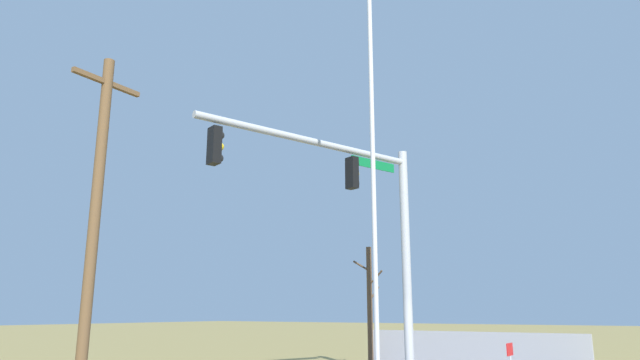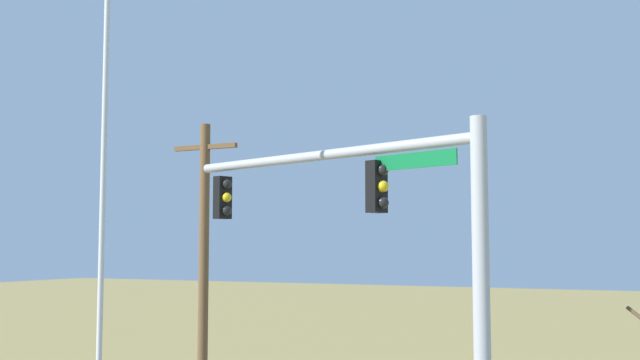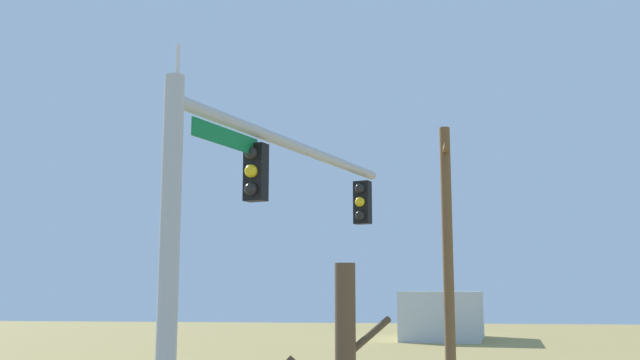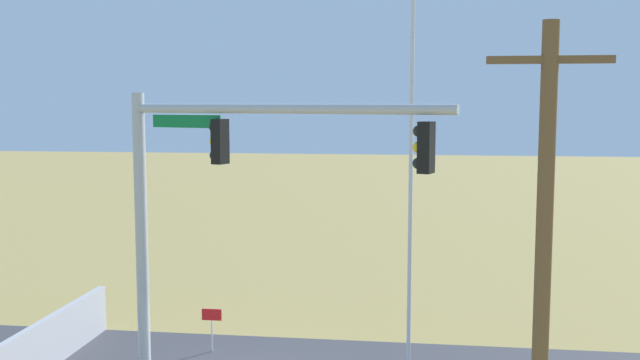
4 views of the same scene
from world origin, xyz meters
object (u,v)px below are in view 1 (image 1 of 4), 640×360
at_px(bare_tree, 370,305).
at_px(utility_pole, 95,215).
at_px(flagpole, 373,170).
at_px(open_sign, 510,355).
at_px(signal_mast, 359,210).

bearing_deg(bare_tree, utility_pole, 171.60).
height_order(flagpole, bare_tree, flagpole).
distance_m(flagpole, open_sign, 6.83).
height_order(utility_pole, open_sign, utility_pole).
bearing_deg(open_sign, flagpole, 168.26).
xyz_separation_m(signal_mast, open_sign, (1.14, -3.81, -4.08)).
relative_size(utility_pole, open_sign, 6.68).
xyz_separation_m(utility_pole, bare_tree, (10.71, -1.58, -1.98)).
bearing_deg(utility_pole, bare_tree, -8.40).
distance_m(utility_pole, open_sign, 11.05).
xyz_separation_m(utility_pole, open_sign, (7.55, -7.35, -3.33)).
relative_size(signal_mast, bare_tree, 1.63).
xyz_separation_m(signal_mast, utility_pole, (-6.41, 3.54, -0.75)).
relative_size(utility_pole, bare_tree, 1.85).
relative_size(signal_mast, flagpole, 0.73).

